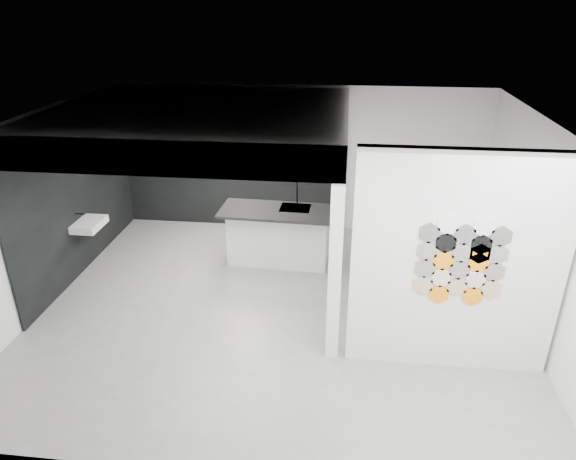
# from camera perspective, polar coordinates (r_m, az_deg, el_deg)

# --- Properties ---
(floor) EXTENTS (7.00, 6.00, 0.01)m
(floor) POSITION_cam_1_polar(r_m,az_deg,el_deg) (7.79, -0.99, -8.63)
(floor) COLOR slate
(partition_panel) EXTENTS (2.45, 0.15, 2.80)m
(partition_panel) POSITION_cam_1_polar(r_m,az_deg,el_deg) (6.31, 18.17, -3.76)
(partition_panel) COLOR silver
(partition_panel) RESTS_ON floor
(bay_clad_back) EXTENTS (4.40, 0.04, 2.35)m
(bay_clad_back) POSITION_cam_1_polar(r_m,az_deg,el_deg) (10.15, -6.20, 6.78)
(bay_clad_back) COLOR black
(bay_clad_back) RESTS_ON floor
(bay_clad_left) EXTENTS (0.04, 4.00, 2.35)m
(bay_clad_left) POSITION_cam_1_polar(r_m,az_deg,el_deg) (9.16, -22.27, 3.02)
(bay_clad_left) COLOR black
(bay_clad_left) RESTS_ON floor
(bulkhead) EXTENTS (4.40, 4.00, 0.40)m
(bulkhead) POSITION_cam_1_polar(r_m,az_deg,el_deg) (7.95, -9.70, 11.82)
(bulkhead) COLOR silver
(bulkhead) RESTS_ON corner_column
(corner_column) EXTENTS (0.16, 0.16, 2.35)m
(corner_column) POSITION_cam_1_polar(r_m,az_deg,el_deg) (6.27, 5.22, -5.04)
(corner_column) COLOR silver
(corner_column) RESTS_ON floor
(fascia_beam) EXTENTS (4.40, 0.16, 0.40)m
(fascia_beam) POSITION_cam_1_polar(r_m,az_deg,el_deg) (6.19, -14.44, 7.72)
(fascia_beam) COLOR silver
(fascia_beam) RESTS_ON corner_column
(wall_basin) EXTENTS (0.40, 0.60, 0.12)m
(wall_basin) POSITION_cam_1_polar(r_m,az_deg,el_deg) (9.01, -21.22, 0.59)
(wall_basin) COLOR silver
(wall_basin) RESTS_ON bay_clad_left
(display_shelf) EXTENTS (3.00, 0.15, 0.04)m
(display_shelf) POSITION_cam_1_polar(r_m,az_deg,el_deg) (10.00, -5.80, 7.26)
(display_shelf) COLOR black
(display_shelf) RESTS_ON bay_clad_back
(kitchen_island) EXTENTS (1.95, 0.93, 1.54)m
(kitchen_island) POSITION_cam_1_polar(r_m,az_deg,el_deg) (8.82, -1.07, -0.52)
(kitchen_island) COLOR silver
(kitchen_island) RESTS_ON floor
(stockpot) EXTENTS (0.31, 0.31, 0.19)m
(stockpot) POSITION_cam_1_polar(r_m,az_deg,el_deg) (10.19, -10.94, 7.96)
(stockpot) COLOR black
(stockpot) RESTS_ON display_shelf
(kettle) EXTENTS (0.21, 0.21, 0.14)m
(kettle) POSITION_cam_1_polar(r_m,az_deg,el_deg) (9.79, 1.39, 7.54)
(kettle) COLOR black
(kettle) RESTS_ON display_shelf
(glass_bowl) EXTENTS (0.20, 0.20, 0.11)m
(glass_bowl) POSITION_cam_1_polar(r_m,az_deg,el_deg) (9.78, 2.01, 7.44)
(glass_bowl) COLOR gray
(glass_bowl) RESTS_ON display_shelf
(glass_vase) EXTENTS (0.10, 0.10, 0.12)m
(glass_vase) POSITION_cam_1_polar(r_m,az_deg,el_deg) (9.78, 2.01, 7.48)
(glass_vase) COLOR gray
(glass_vase) RESTS_ON display_shelf
(bottle_dark) EXTENTS (0.07, 0.07, 0.17)m
(bottle_dark) POSITION_cam_1_polar(r_m,az_deg,el_deg) (9.99, -6.53, 7.84)
(bottle_dark) COLOR black
(bottle_dark) RESTS_ON display_shelf
(utensil_cup) EXTENTS (0.07, 0.07, 0.09)m
(utensil_cup) POSITION_cam_1_polar(r_m,az_deg,el_deg) (10.11, -8.93, 7.66)
(utensil_cup) COLOR black
(utensil_cup) RESTS_ON display_shelf
(hex_tile_cluster) EXTENTS (1.04, 0.02, 1.16)m
(hex_tile_cluster) POSITION_cam_1_polar(r_m,az_deg,el_deg) (6.20, 18.74, -3.29)
(hex_tile_cluster) COLOR tan
(hex_tile_cluster) RESTS_ON partition_panel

